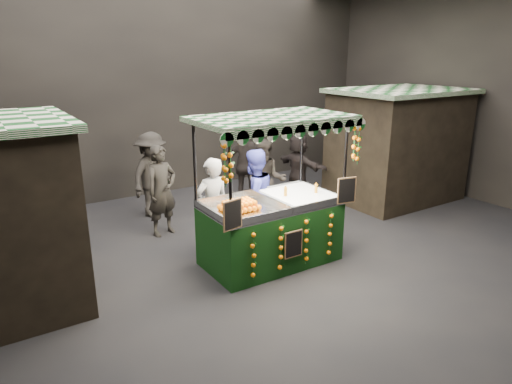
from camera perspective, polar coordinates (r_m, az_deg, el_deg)
ground at (r=7.76m, az=3.16°, el=-8.95°), size 12.00×12.00×0.00m
market_hall at (r=6.97m, az=3.63°, el=16.88°), size 12.10×10.10×5.05m
neighbour_stall_right at (r=11.30m, az=17.15°, el=5.67°), size 3.00×2.20×2.60m
juice_stall at (r=7.53m, az=2.06°, el=-3.46°), size 2.54×1.49×2.46m
vendor_grey at (r=7.87m, az=-5.47°, el=-1.84°), size 0.64×0.44×1.72m
vendor_blue at (r=8.23m, az=-0.28°, el=-0.72°), size 0.95×0.80×1.77m
shopper_0 at (r=8.86m, az=-11.66°, el=0.17°), size 0.72×0.57×1.75m
shopper_1 at (r=9.35m, az=1.21°, el=1.37°), size 1.07×1.03×1.74m
shopper_2 at (r=10.37m, az=-1.11°, el=3.32°), size 1.14×1.03×1.86m
shopper_3 at (r=9.92m, az=-12.86°, el=2.11°), size 1.35×1.22×1.82m
shopper_5 at (r=10.85m, az=5.33°, el=3.14°), size 0.64×1.52×1.59m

